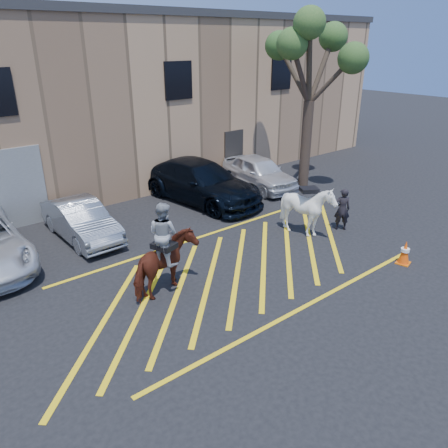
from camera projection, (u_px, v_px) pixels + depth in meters
ground at (231, 266)px, 12.86m from camera, size 90.00×90.00×0.00m
car_silver_sedan at (81, 220)px, 14.41m from camera, size 1.41×3.87×1.27m
car_blue_suv at (201, 182)px, 17.73m from camera, size 3.00×5.87×1.63m
car_white_suv at (259, 172)px, 19.40m from camera, size 2.14×4.31×1.41m
handler at (342, 209)px, 15.05m from camera, size 0.65×0.62×1.49m
warehouse at (63, 98)px, 19.98m from camera, size 32.42×10.20×7.30m
hatching_zone at (238, 269)px, 12.64m from camera, size 12.60×5.12×0.01m
mounted_bay at (165, 258)px, 11.14m from camera, size 2.07×1.41×2.50m
saddled_white at (308, 210)px, 14.56m from camera, size 2.09×2.15×1.80m
traffic_cone at (405, 252)px, 12.86m from camera, size 0.46×0.46×0.73m
tree at (312, 52)px, 17.31m from camera, size 3.99×4.37×7.31m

